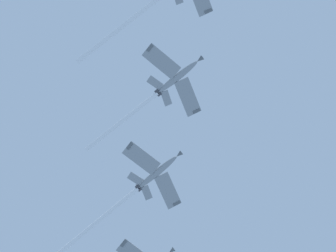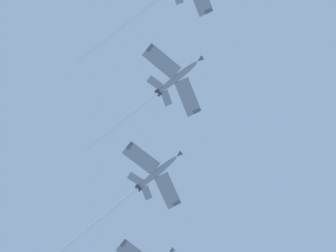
# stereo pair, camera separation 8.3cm
# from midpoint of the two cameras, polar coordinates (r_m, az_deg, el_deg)

# --- Properties ---
(jet_second) EXTENTS (25.35, 26.15, 11.11)m
(jet_second) POSITION_cam_midpoint_polar(r_m,az_deg,el_deg) (150.79, -0.66, 3.11)
(jet_second) COLOR gray
(jet_third) EXTENTS (29.09, 29.79, 12.60)m
(jet_third) POSITION_cam_midpoint_polar(r_m,az_deg,el_deg) (155.35, -2.96, -5.74)
(jet_third) COLOR gray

